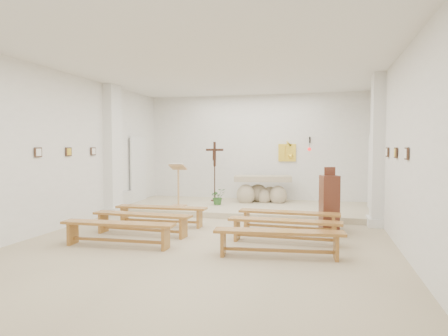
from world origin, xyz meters
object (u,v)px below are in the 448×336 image
(bench_left_front, at_px, (161,211))
(bench_right_third, at_px, (279,237))
(donation_pedestal, at_px, (329,202))
(altar, at_px, (262,191))
(bench_right_front, at_px, (289,217))
(bench_right_second, at_px, (284,226))
(crucifix_stand, at_px, (215,167))
(bench_left_second, at_px, (142,219))
(lectern, at_px, (178,185))
(bench_left_third, at_px, (118,228))

(bench_left_front, relative_size, bench_right_third, 0.99)
(donation_pedestal, bearing_deg, altar, 107.05)
(bench_right_front, relative_size, bench_right_second, 1.00)
(altar, bearing_deg, crucifix_stand, 173.65)
(altar, height_order, bench_right_third, altar)
(bench_right_third, bearing_deg, bench_left_front, 139.83)
(bench_right_third, bearing_deg, bench_left_second, 155.30)
(lectern, bearing_deg, altar, 35.93)
(altar, bearing_deg, donation_pedestal, -65.53)
(bench_left_front, bearing_deg, lectern, 97.79)
(bench_left_second, bearing_deg, crucifix_stand, 88.21)
(donation_pedestal, distance_m, bench_right_front, 1.04)
(lectern, height_order, bench_right_front, lectern)
(altar, height_order, bench_left_third, altar)
(bench_right_second, bearing_deg, bench_left_third, -159.42)
(bench_right_front, bearing_deg, crucifix_stand, 130.42)
(crucifix_stand, distance_m, bench_right_second, 5.15)
(bench_right_front, distance_m, bench_left_third, 3.55)
(donation_pedestal, xyz_separation_m, bench_right_third, (-0.84, -2.55, -0.27))
(donation_pedestal, bearing_deg, bench_right_second, -135.16)
(donation_pedestal, bearing_deg, lectern, 143.95)
(bench_left_front, height_order, bench_right_second, same)
(crucifix_stand, bearing_deg, bench_left_second, -94.20)
(crucifix_stand, relative_size, bench_right_front, 0.85)
(altar, relative_size, bench_left_third, 0.84)
(bench_right_second, xyz_separation_m, bench_right_third, (0.00, -1.00, 0.00))
(bench_right_second, bearing_deg, lectern, 139.20)
(bench_left_second, xyz_separation_m, bench_right_second, (2.93, 0.00, 0.00))
(altar, relative_size, bench_right_third, 0.83)
(altar, distance_m, bench_left_second, 4.82)
(lectern, distance_m, bench_left_front, 2.06)
(crucifix_stand, bearing_deg, altar, 3.49)
(lectern, xyz_separation_m, bench_left_third, (0.32, -3.99, -0.42))
(donation_pedestal, relative_size, bench_right_front, 0.64)
(altar, relative_size, donation_pedestal, 1.30)
(lectern, xyz_separation_m, bench_right_third, (3.26, -3.99, -0.42))
(lectern, relative_size, bench_right_second, 0.57)
(bench_left_third, relative_size, bench_right_third, 0.99)
(crucifix_stand, relative_size, bench_left_front, 0.86)
(lectern, bearing_deg, bench_left_third, -83.65)
(crucifix_stand, distance_m, bench_right_front, 4.33)
(altar, xyz_separation_m, bench_left_front, (-1.83, -3.45, -0.15))
(altar, xyz_separation_m, bench_right_third, (1.10, -5.45, -0.15))
(donation_pedestal, distance_m, bench_left_second, 4.09)
(bench_right_front, height_order, bench_left_third, same)
(bench_right_second, bearing_deg, bench_left_front, 162.88)
(bench_left_second, bearing_deg, bench_right_third, -15.95)
(crucifix_stand, distance_m, donation_pedestal, 4.47)
(bench_left_second, bearing_deg, bench_left_third, -87.10)
(donation_pedestal, xyz_separation_m, bench_left_second, (-3.77, -1.55, -0.27))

